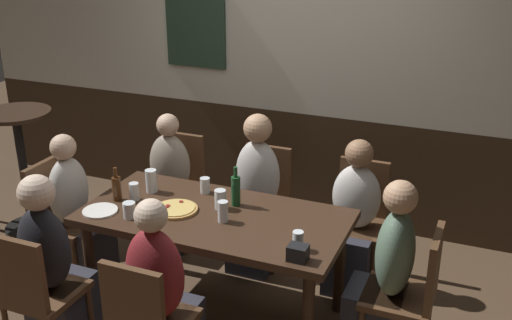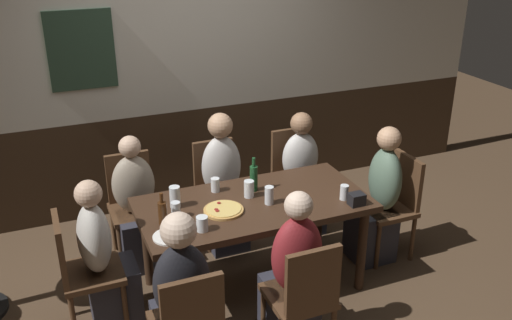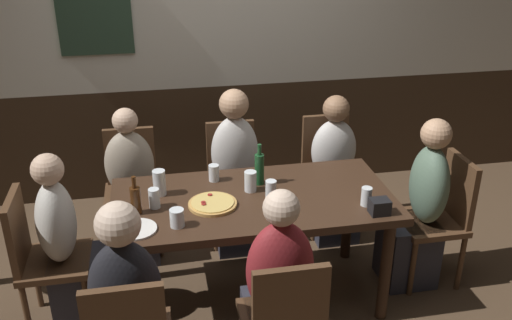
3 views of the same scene
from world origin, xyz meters
TOP-DOWN VIEW (x-y plane):
  - ground_plane at (0.00, 0.00)m, footprint 12.00×12.00m
  - wall_back at (-0.01, 1.65)m, footprint 6.40×0.13m
  - dining_table at (0.00, 0.00)m, footprint 1.69×0.84m
  - chair_mid_far at (0.00, 0.83)m, footprint 0.40×0.40m
  - chair_right_far at (0.74, 0.83)m, footprint 0.40×0.40m
  - chair_head_east at (1.26, 0.00)m, footprint 0.40×0.40m
  - chair_head_west at (-1.26, 0.00)m, footprint 0.40×0.40m
  - chair_left_far at (-0.74, 0.83)m, footprint 0.40×0.40m
  - person_left_near at (-0.74, -0.67)m, footprint 0.34×0.37m
  - person_mid_far at (-0.00, 0.67)m, footprint 0.34×0.37m
  - person_right_far at (0.74, 0.67)m, footprint 0.34×0.37m
  - person_head_east at (1.10, 0.00)m, footprint 0.37×0.34m
  - person_mid_near at (0.00, -0.67)m, footprint 0.34×0.37m
  - person_head_west at (-1.10, 0.00)m, footprint 0.37×0.34m
  - person_left_far at (-0.74, 0.67)m, footprint 0.34×0.37m
  - pizza at (-0.25, -0.05)m, footprint 0.29×0.29m
  - pint_glass_stout at (-0.55, 0.14)m, footprint 0.08×0.08m
  - pint_glass_amber at (0.63, -0.22)m, footprint 0.06×0.06m
  - beer_glass_half at (-0.47, -0.25)m, footprint 0.08×0.08m
  - tumbler_water at (-0.58, -0.01)m, footprint 0.06×0.06m
  - pint_glass_pale at (-0.00, 0.09)m, footprint 0.08×0.08m
  - beer_glass_tall at (0.09, -0.07)m, footprint 0.07×0.07m
  - tumbler_short at (-0.20, 0.27)m, footprint 0.07×0.07m
  - beer_bottle_green at (0.07, 0.17)m, footprint 0.06×0.06m
  - beer_bottle_brown at (-0.69, -0.06)m, footprint 0.06×0.06m
  - plate_white_large at (-0.69, -0.25)m, footprint 0.22×0.22m
  - condiment_caddy at (0.67, -0.33)m, footprint 0.11×0.09m

SIDE VIEW (x-z plane):
  - ground_plane at x=0.00m, z-range 0.00..0.00m
  - person_left_far at x=-0.74m, z-range -0.09..1.02m
  - person_right_far at x=0.74m, z-range -0.09..1.02m
  - person_head_west at x=-1.10m, z-range -0.09..1.03m
  - person_mid_near at x=0.00m, z-range -0.09..1.06m
  - person_head_east at x=1.10m, z-range -0.09..1.07m
  - chair_mid_far at x=0.00m, z-range 0.06..0.94m
  - chair_right_far at x=0.74m, z-range 0.06..0.94m
  - chair_head_east at x=1.26m, z-range 0.06..0.94m
  - chair_head_west at x=-1.26m, z-range 0.06..0.94m
  - chair_left_far at x=-0.74m, z-range 0.06..0.94m
  - person_left_near at x=-0.74m, z-range -0.09..1.08m
  - person_mid_far at x=0.00m, z-range -0.09..1.11m
  - dining_table at x=0.00m, z-range 0.29..1.03m
  - plate_white_large at x=-0.69m, z-range 0.74..0.75m
  - pizza at x=-0.25m, z-range 0.74..0.77m
  - beer_glass_half at x=-0.47m, z-range 0.73..0.84m
  - condiment_caddy at x=0.67m, z-range 0.74..0.83m
  - tumbler_short at x=-0.20m, z-range 0.73..0.84m
  - pint_glass_amber at x=0.63m, z-range 0.74..0.85m
  - tumbler_water at x=-0.58m, z-range 0.73..0.85m
  - pint_glass_pale at x=0.00m, z-range 0.73..0.86m
  - beer_glass_tall at x=0.09m, z-range 0.74..0.87m
  - pint_glass_stout at x=-0.55m, z-range 0.73..0.89m
  - beer_bottle_brown at x=-0.69m, z-range 0.71..0.95m
  - beer_bottle_green at x=0.07m, z-range 0.71..0.98m
  - wall_back at x=-0.01m, z-range 0.00..2.60m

